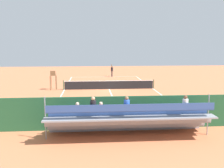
{
  "coord_description": "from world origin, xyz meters",
  "views": [
    {
      "loc": [
        2.04,
        29.52,
        5.15
      ],
      "look_at": [
        0.0,
        4.0,
        1.2
      ],
      "focal_mm": 42.67,
      "sensor_mm": 36.0,
      "label": 1
    }
  ],
  "objects_px": {
    "bleacher_stand": "(128,120)",
    "courtside_bench": "(170,115)",
    "tennis_racket": "(107,76)",
    "tennis_ball_far": "(115,78)",
    "equipment_bag": "(144,122)",
    "umpire_chair": "(53,78)",
    "tennis_player": "(112,70)",
    "tennis_net": "(109,85)",
    "tennis_ball_near": "(119,79)"
  },
  "relations": [
    {
      "from": "tennis_player",
      "to": "equipment_bag",
      "type": "bearing_deg",
      "value": 90.15
    },
    {
      "from": "umpire_chair",
      "to": "tennis_ball_near",
      "type": "relative_size",
      "value": 32.42
    },
    {
      "from": "bleacher_stand",
      "to": "umpire_chair",
      "type": "relative_size",
      "value": 4.23
    },
    {
      "from": "tennis_net",
      "to": "tennis_racket",
      "type": "xyz_separation_m",
      "value": [
        -0.56,
        -12.04,
        -0.49
      ]
    },
    {
      "from": "tennis_net",
      "to": "bleacher_stand",
      "type": "height_order",
      "value": "bleacher_stand"
    },
    {
      "from": "courtside_bench",
      "to": "tennis_ball_far",
      "type": "bearing_deg",
      "value": -86.39
    },
    {
      "from": "bleacher_stand",
      "to": "courtside_bench",
      "type": "relative_size",
      "value": 5.03
    },
    {
      "from": "tennis_net",
      "to": "tennis_ball_far",
      "type": "xyz_separation_m",
      "value": [
        -1.52,
        -9.78,
        -0.47
      ]
    },
    {
      "from": "bleacher_stand",
      "to": "tennis_ball_far",
      "type": "relative_size",
      "value": 137.27
    },
    {
      "from": "tennis_net",
      "to": "equipment_bag",
      "type": "distance_m",
      "value": 13.47
    },
    {
      "from": "tennis_racket",
      "to": "bleacher_stand",
      "type": "bearing_deg",
      "value": 88.8
    },
    {
      "from": "umpire_chair",
      "to": "tennis_player",
      "type": "bearing_deg",
      "value": -123.27
    },
    {
      "from": "tennis_ball_far",
      "to": "bleacher_stand",
      "type": "bearing_deg",
      "value": 86.52
    },
    {
      "from": "bleacher_stand",
      "to": "equipment_bag",
      "type": "bearing_deg",
      "value": -123.37
    },
    {
      "from": "bleacher_stand",
      "to": "tennis_racket",
      "type": "relative_size",
      "value": 15.7
    },
    {
      "from": "bleacher_stand",
      "to": "tennis_ball_near",
      "type": "bearing_deg",
      "value": -94.74
    },
    {
      "from": "tennis_player",
      "to": "courtside_bench",
      "type": "bearing_deg",
      "value": 94.09
    },
    {
      "from": "tennis_player",
      "to": "tennis_racket",
      "type": "height_order",
      "value": "tennis_player"
    },
    {
      "from": "courtside_bench",
      "to": "tennis_ball_near",
      "type": "distance_m",
      "value": 21.53
    },
    {
      "from": "bleacher_stand",
      "to": "courtside_bench",
      "type": "height_order",
      "value": "bleacher_stand"
    },
    {
      "from": "tennis_net",
      "to": "umpire_chair",
      "type": "xyz_separation_m",
      "value": [
        6.2,
        -0.02,
        0.81
      ]
    },
    {
      "from": "equipment_bag",
      "to": "tennis_ball_far",
      "type": "bearing_deg",
      "value": -90.58
    },
    {
      "from": "umpire_chair",
      "to": "courtside_bench",
      "type": "bearing_deg",
      "value": 124.61
    },
    {
      "from": "bleacher_stand",
      "to": "tennis_racket",
      "type": "bearing_deg",
      "value": -91.2
    },
    {
      "from": "tennis_net",
      "to": "tennis_player",
      "type": "xyz_separation_m",
      "value": [
        -1.22,
        -11.33,
        0.51
      ]
    },
    {
      "from": "tennis_racket",
      "to": "tennis_ball_near",
      "type": "height_order",
      "value": "tennis_ball_near"
    },
    {
      "from": "bleacher_stand",
      "to": "tennis_ball_near",
      "type": "xyz_separation_m",
      "value": [
        -1.96,
        -23.59,
        -0.92
      ]
    },
    {
      "from": "equipment_bag",
      "to": "tennis_ball_far",
      "type": "xyz_separation_m",
      "value": [
        -0.24,
        -23.18,
        -0.15
      ]
    },
    {
      "from": "courtside_bench",
      "to": "equipment_bag",
      "type": "relative_size",
      "value": 2.0
    },
    {
      "from": "equipment_bag",
      "to": "tennis_net",
      "type": "bearing_deg",
      "value": -84.53
    },
    {
      "from": "bleacher_stand",
      "to": "tennis_player",
      "type": "bearing_deg",
      "value": -92.63
    },
    {
      "from": "umpire_chair",
      "to": "equipment_bag",
      "type": "bearing_deg",
      "value": 119.14
    },
    {
      "from": "tennis_racket",
      "to": "tennis_ball_far",
      "type": "bearing_deg",
      "value": 112.8
    },
    {
      "from": "equipment_bag",
      "to": "tennis_ball_near",
      "type": "xyz_separation_m",
      "value": [
        -0.66,
        -21.63,
        -0.15
      ]
    },
    {
      "from": "tennis_player",
      "to": "tennis_net",
      "type": "bearing_deg",
      "value": 83.87
    },
    {
      "from": "umpire_chair",
      "to": "tennis_player",
      "type": "distance_m",
      "value": 13.52
    },
    {
      "from": "equipment_bag",
      "to": "tennis_racket",
      "type": "distance_m",
      "value": 25.45
    },
    {
      "from": "tennis_player",
      "to": "tennis_ball_far",
      "type": "distance_m",
      "value": 1.86
    },
    {
      "from": "umpire_chair",
      "to": "tennis_ball_near",
      "type": "height_order",
      "value": "umpire_chair"
    },
    {
      "from": "tennis_racket",
      "to": "tennis_ball_far",
      "type": "xyz_separation_m",
      "value": [
        -0.95,
        2.27,
        0.02
      ]
    },
    {
      "from": "courtside_bench",
      "to": "tennis_racket",
      "type": "relative_size",
      "value": 3.12
    },
    {
      "from": "umpire_chair",
      "to": "tennis_ball_far",
      "type": "xyz_separation_m",
      "value": [
        -7.72,
        -9.75,
        -1.28
      ]
    },
    {
      "from": "courtside_bench",
      "to": "tennis_ball_near",
      "type": "relative_size",
      "value": 27.27
    },
    {
      "from": "tennis_player",
      "to": "tennis_ball_near",
      "type": "height_order",
      "value": "tennis_player"
    },
    {
      "from": "courtside_bench",
      "to": "equipment_bag",
      "type": "bearing_deg",
      "value": 4.34
    },
    {
      "from": "tennis_player",
      "to": "bleacher_stand",
      "type": "bearing_deg",
      "value": 87.37
    },
    {
      "from": "equipment_bag",
      "to": "tennis_racket",
      "type": "xyz_separation_m",
      "value": [
        0.72,
        -25.44,
        -0.16
      ]
    },
    {
      "from": "bleacher_stand",
      "to": "courtside_bench",
      "type": "xyz_separation_m",
      "value": [
        -2.98,
        -2.09,
        -0.39
      ]
    },
    {
      "from": "tennis_net",
      "to": "tennis_player",
      "type": "distance_m",
      "value": 11.4
    },
    {
      "from": "tennis_racket",
      "to": "tennis_ball_far",
      "type": "height_order",
      "value": "tennis_ball_far"
    }
  ]
}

